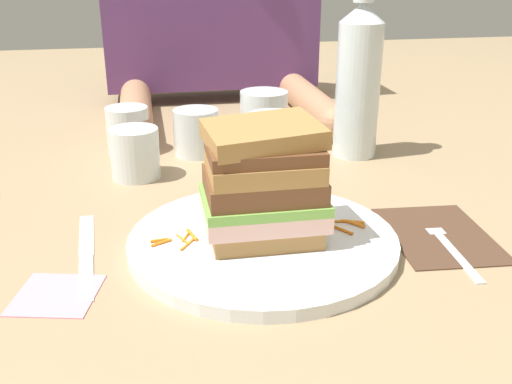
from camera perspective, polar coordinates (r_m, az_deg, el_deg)
The scene contains 25 objects.
ground_plane at distance 0.67m, azimuth 0.46°, elevation -4.80°, with size 3.00×3.00×0.00m, color #9E8460.
main_plate at distance 0.66m, azimuth 0.49°, elevation -4.76°, with size 0.30×0.30×0.01m, color white.
sandwich at distance 0.63m, azimuth 0.46°, elevation 0.79°, with size 0.13×0.11×0.13m.
carrot_shred_0 at distance 0.66m, azimuth -6.15°, elevation -3.98°, with size 0.00×0.00×0.03m, color orange.
carrot_shred_1 at distance 0.65m, azimuth -9.03°, elevation -4.80°, with size 0.00×0.00×0.02m, color orange.
carrot_shred_2 at distance 0.65m, azimuth -7.05°, elevation -4.49°, with size 0.00×0.00×0.03m, color orange.
carrot_shred_3 at distance 0.64m, azimuth -6.52°, elevation -4.94°, with size 0.00×0.00×0.03m, color orange.
carrot_shred_4 at distance 0.66m, azimuth -6.66°, elevation -4.24°, with size 0.00×0.00×0.03m, color orange.
carrot_shred_5 at distance 0.65m, azimuth -9.21°, elevation -4.57°, with size 0.00×0.00×0.02m, color orange.
carrot_shred_6 at distance 0.69m, azimuth 7.40°, elevation -2.80°, with size 0.00×0.00×0.03m, color orange.
carrot_shred_7 at distance 0.69m, azimuth 9.29°, elevation -2.92°, with size 0.00×0.00×0.03m, color orange.
carrot_shred_8 at distance 0.70m, azimuth 8.90°, elevation -2.79°, with size 0.00×0.00×0.03m, color orange.
carrot_shred_9 at distance 0.67m, azimuth 8.26°, elevation -3.60°, with size 0.00×0.00×0.03m, color orange.
carrot_shred_10 at distance 0.69m, azimuth 9.53°, elevation -3.02°, with size 0.00×0.00×0.02m, color orange.
carrot_shred_11 at distance 0.67m, azimuth 6.16°, elevation -3.50°, with size 0.00×0.00×0.02m, color orange.
napkin_dark at distance 0.72m, azimuth 17.05°, elevation -3.86°, with size 0.11×0.16×0.00m, color #4C3323.
fork at distance 0.70m, azimuth 17.75°, elevation -4.43°, with size 0.03×0.17×0.00m.
knife at distance 0.67m, azimuth -15.92°, elevation -5.84°, with size 0.03×0.20×0.00m.
juice_glass at distance 0.87m, azimuth 1.65°, elevation 4.23°, with size 0.08×0.08×0.09m.
water_bottle at distance 0.94m, azimuth 9.76°, elevation 10.66°, with size 0.07×0.07×0.28m.
empty_tumbler_0 at distance 0.96m, azimuth -5.73°, elevation 5.71°, with size 0.07×0.07×0.07m, color silver.
empty_tumbler_1 at distance 0.87m, azimuth -11.50°, elevation 3.66°, with size 0.07×0.07×0.07m, color silver.
empty_tumbler_2 at distance 0.99m, azimuth -12.15°, elevation 5.87°, with size 0.07×0.07×0.07m, color silver.
empty_tumbler_3 at distance 0.98m, azimuth 0.75°, elevation 6.89°, with size 0.08×0.08×0.09m, color silver.
napkin_pink at distance 0.61m, azimuth -18.54°, elevation -9.26°, with size 0.08×0.08×0.00m, color pink.
Camera 1 is at (-0.12, -0.59, 0.31)m, focal length 41.84 mm.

